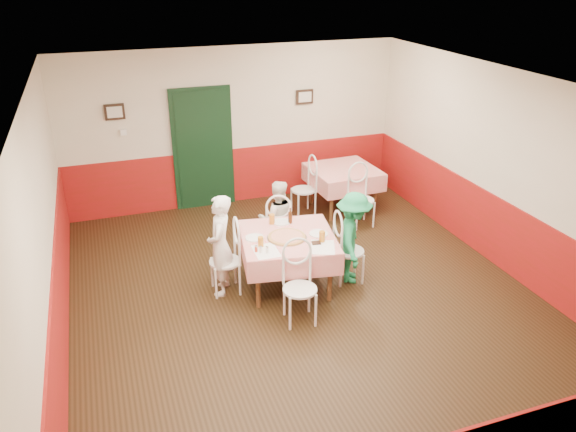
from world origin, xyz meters
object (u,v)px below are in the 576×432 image
object	(u,v)px
beer_bottle	(290,216)
wallet	(316,243)
glass_c	(272,219)
glass_b	(322,236)
diner_right	(353,238)
chair_right	(349,251)
main_table	(288,261)
chair_left	(225,262)
second_table	(343,189)
pizza	(287,237)
chair_second_a	(303,190)
diner_far	(278,219)
chair_near	(300,290)
chair_second_b	(361,200)
glass_a	(261,242)
chair_far	(278,229)
diner_left	(220,245)

from	to	relation	value
beer_bottle	wallet	size ratio (longest dim) A/B	1.85
glass_c	glass_b	bearing A→B (deg)	-58.23
beer_bottle	glass_c	bearing A→B (deg)	165.54
glass_b	diner_right	size ratio (longest dim) A/B	0.11
chair_right	beer_bottle	world-z (taller)	beer_bottle
main_table	chair_left	size ratio (longest dim) A/B	1.36
main_table	chair_left	distance (m)	0.85
second_table	pizza	distance (m)	2.90
chair_second_a	diner_right	bearing A→B (deg)	-6.14
diner_far	chair_near	bearing A→B (deg)	90.37
chair_second_a	chair_left	bearing A→B (deg)	-45.20
chair_right	chair_second_b	distance (m)	1.82
chair_second_a	beer_bottle	bearing A→B (deg)	-28.43
chair_right	diner_far	xyz separation A→B (m)	(-0.69, 1.03, 0.15)
second_table	glass_c	bearing A→B (deg)	-137.24
chair_near	diner_far	world-z (taller)	diner_far
chair_left	glass_a	bearing A→B (deg)	56.19
glass_a	wallet	xyz separation A→B (m)	(0.70, -0.16, -0.06)
chair_far	wallet	size ratio (longest dim) A/B	8.18
glass_a	glass_c	size ratio (longest dim) A/B	0.94
chair_near	glass_c	xyz separation A→B (m)	(0.05, 1.26, 0.38)
beer_bottle	chair_second_b	bearing A→B (deg)	32.77
glass_b	beer_bottle	world-z (taller)	beer_bottle
chair_right	diner_left	size ratio (longest dim) A/B	0.65
second_table	diner_left	size ratio (longest dim) A/B	0.80
second_table	chair_second_a	size ratio (longest dim) A/B	1.24
second_table	glass_a	distance (m)	3.25
glass_b	diner_far	world-z (taller)	diner_far
chair_right	diner_right	bearing A→B (deg)	-93.52
chair_second_a	chair_second_b	size ratio (longest dim) A/B	1.00
chair_near	glass_a	distance (m)	0.82
chair_second_a	chair_second_b	distance (m)	1.06
chair_left	diner_left	xyz separation A→B (m)	(-0.05, 0.01, 0.25)
chair_right	chair_left	bearing A→B (deg)	86.48
glass_a	glass_b	xyz separation A→B (m)	(0.79, -0.13, 0.01)
chair_second_b	pizza	xyz separation A→B (m)	(-1.83, -1.46, 0.33)
chair_right	pizza	xyz separation A→B (m)	(-0.87, 0.09, 0.33)
chair_left	chair_second_b	size ratio (longest dim) A/B	1.00
chair_left	glass_a	distance (m)	0.64
glass_a	glass_b	world-z (taller)	glass_b
glass_c	diner_far	bearing A→B (deg)	63.06
chair_left	chair_far	size ratio (longest dim) A/B	1.00
diner_right	chair_right	bearing A→B (deg)	104.54
chair_second_b	beer_bottle	distance (m)	1.99
chair_far	diner_far	size ratio (longest dim) A/B	0.75
chair_second_b	pizza	bearing A→B (deg)	-143.59
second_table	glass_c	xyz separation A→B (m)	(-1.88, -1.74, 0.46)
chair_right	pizza	bearing A→B (deg)	90.05
chair_left	glass_a	xyz separation A→B (m)	(0.41, -0.31, 0.38)
second_table	diner_far	distance (m)	2.09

